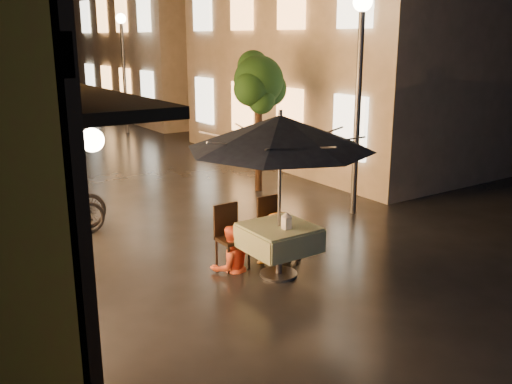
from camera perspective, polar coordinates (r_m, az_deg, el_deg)
ground at (r=8.40m, az=4.05°, el=-8.89°), size 90.00×90.00×0.00m
east_building_near at (r=17.51m, az=10.77°, el=14.94°), size 7.30×9.30×6.80m
east_building_far at (r=26.96m, az=-7.23°, el=15.64°), size 7.30×10.30×7.30m
street_tree at (r=12.78m, az=0.30°, el=10.73°), size 1.43×1.20×3.15m
streetlamp_near at (r=11.17m, az=10.33°, el=12.38°), size 0.36×0.36×4.23m
streetlamp_far at (r=21.47m, az=-13.17°, el=13.52°), size 0.36×0.36×4.23m
cafe_table at (r=8.37m, az=2.30°, el=-4.62°), size 0.99×0.99×0.78m
patio_umbrella at (r=7.98m, az=2.42°, el=5.98°), size 2.68×2.68×2.46m
cafe_chair_left at (r=8.76m, az=-2.68°, el=-4.06°), size 0.42×0.42×0.97m
cafe_chair_right at (r=9.18m, az=1.60°, el=-3.13°), size 0.42×0.42×0.97m
table_lantern at (r=8.13m, az=3.06°, el=-2.77°), size 0.16×0.16×0.25m
person_orange at (r=8.57m, az=-2.60°, el=-3.50°), size 0.70×0.57×1.36m
person_yellow at (r=8.92m, az=2.36°, el=-2.20°), size 1.09×0.80×1.52m
bicycle_0 at (r=10.42m, az=-19.46°, el=-2.20°), size 1.78×0.69×0.92m
bicycle_1 at (r=10.72m, az=-19.21°, el=-1.35°), size 1.75×0.51×1.05m
bicycle_2 at (r=12.70m, az=-22.63°, el=0.36°), size 1.64×0.67×0.84m
bicycle_3 at (r=12.86m, az=-21.75°, el=1.18°), size 1.84×0.66×1.08m
bicycle_4 at (r=14.59m, az=-23.14°, el=2.36°), size 1.88×0.81×0.96m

